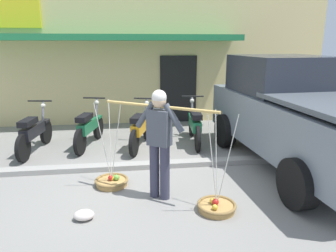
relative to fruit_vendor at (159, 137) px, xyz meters
The scene contains 12 objects.
ground_plane 1.14m from the fruit_vendor, 113.61° to the left, with size 90.00×90.00×0.00m, color gray.
sidewalk_curb 1.57m from the fruit_vendor, 100.76° to the left, with size 20.00×0.24×0.10m, color gray.
fruit_vendor is the anchor object (origin of this frame).
fruit_basket_left_side 1.30m from the fruit_vendor, 34.66° to the right, with size 0.57×0.57×1.45m.
fruit_basket_right_side 1.29m from the fruit_vendor, 145.36° to the left, with size 0.57×0.57×1.45m.
motorcycle_nearest_shop 3.55m from the fruit_vendor, 135.42° to the left, with size 0.54×1.81×1.09m.
motorcycle_second_in_row 3.09m from the fruit_vendor, 116.42° to the left, with size 0.62×1.79×1.09m.
motorcycle_third_in_row 2.55m from the fruit_vendor, 93.88° to the left, with size 0.70×1.76×1.09m.
motorcycle_end_of_row 2.91m from the fruit_vendor, 66.89° to the left, with size 0.54×1.82×1.09m.
parked_truck 3.00m from the fruit_vendor, 20.74° to the left, with size 2.36×4.80×2.10m.
storefront_building 7.51m from the fruit_vendor, 96.63° to the left, with size 13.00×6.00×4.20m.
plastic_litter_bag 1.52m from the fruit_vendor, 154.79° to the right, with size 0.28×0.22×0.14m, color silver.
Camera 1 is at (-0.23, -5.02, 2.34)m, focal length 33.60 mm.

